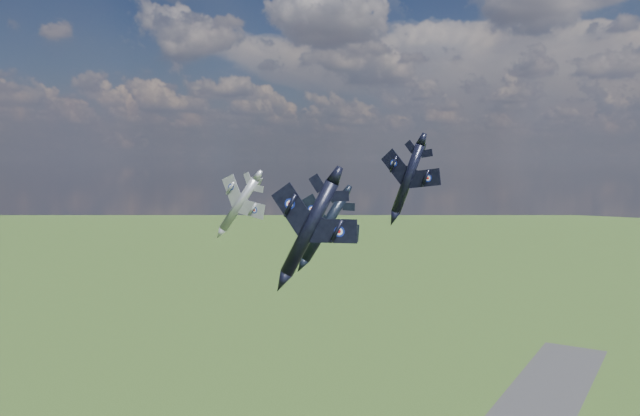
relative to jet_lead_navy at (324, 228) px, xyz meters
The scene contains 4 objects.
jet_lead_navy is the anchor object (origin of this frame).
jet_right_navy 25.10m from the jet_lead_navy, 62.87° to the right, with size 10.81×15.07×3.12m, color black, non-canonical shape.
jet_high_navy 15.09m from the jet_lead_navy, 49.59° to the left, with size 10.83×15.10×3.12m, color black, non-canonical shape.
jet_left_silver 16.10m from the jet_lead_navy, behind, with size 10.15×14.15×2.93m, color #92949B, non-canonical shape.
Camera 1 is at (46.58, -65.72, 90.73)m, focal length 35.00 mm.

